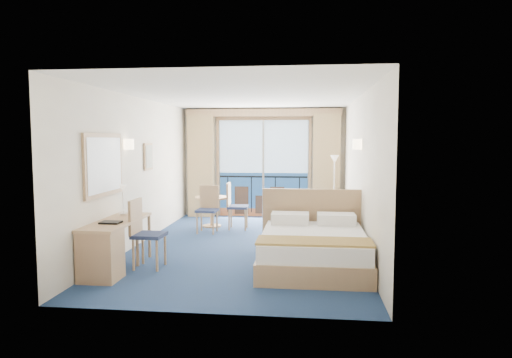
{
  "coord_description": "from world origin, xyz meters",
  "views": [
    {
      "loc": [
        1.08,
        -8.08,
        1.94
      ],
      "look_at": [
        0.15,
        0.2,
        1.21
      ],
      "focal_mm": 32.0,
      "sensor_mm": 36.0,
      "label": 1
    }
  ],
  "objects_px": {
    "floor_lamp": "(334,171)",
    "desk_chair": "(143,229)",
    "bed": "(313,247)",
    "round_table": "(212,204)",
    "nightstand": "(344,230)",
    "desk": "(104,249)",
    "table_chair_b": "(208,206)",
    "armchair": "(323,208)",
    "table_chair_a": "(234,203)"
  },
  "relations": [
    {
      "from": "nightstand",
      "to": "table_chair_b",
      "type": "relative_size",
      "value": 0.59
    },
    {
      "from": "armchair",
      "to": "bed",
      "type": "bearing_deg",
      "value": 61.27
    },
    {
      "from": "round_table",
      "to": "table_chair_a",
      "type": "height_order",
      "value": "table_chair_a"
    },
    {
      "from": "desk",
      "to": "nightstand",
      "type": "bearing_deg",
      "value": 34.01
    },
    {
      "from": "armchair",
      "to": "floor_lamp",
      "type": "distance_m",
      "value": 0.95
    },
    {
      "from": "desk_chair",
      "to": "table_chair_a",
      "type": "distance_m",
      "value": 3.22
    },
    {
      "from": "bed",
      "to": "nightstand",
      "type": "bearing_deg",
      "value": 68.87
    },
    {
      "from": "armchair",
      "to": "table_chair_b",
      "type": "height_order",
      "value": "table_chair_b"
    },
    {
      "from": "table_chair_a",
      "to": "floor_lamp",
      "type": "bearing_deg",
      "value": -64.9
    },
    {
      "from": "desk",
      "to": "table_chair_b",
      "type": "height_order",
      "value": "table_chair_b"
    },
    {
      "from": "armchair",
      "to": "desk",
      "type": "xyz_separation_m",
      "value": [
        -3.17,
        -4.34,
        0.03
      ]
    },
    {
      "from": "armchair",
      "to": "floor_lamp",
      "type": "xyz_separation_m",
      "value": [
        0.27,
        0.43,
        0.81
      ]
    },
    {
      "from": "bed",
      "to": "table_chair_b",
      "type": "relative_size",
      "value": 2.12
    },
    {
      "from": "desk",
      "to": "round_table",
      "type": "bearing_deg",
      "value": 79.57
    },
    {
      "from": "desk_chair",
      "to": "table_chair_b",
      "type": "distance_m",
      "value": 2.75
    },
    {
      "from": "bed",
      "to": "table_chair_a",
      "type": "height_order",
      "value": "bed"
    },
    {
      "from": "nightstand",
      "to": "desk_chair",
      "type": "xyz_separation_m",
      "value": [
        -3.12,
        -1.79,
        0.3
      ]
    },
    {
      "from": "table_chair_b",
      "to": "round_table",
      "type": "bearing_deg",
      "value": 96.72
    },
    {
      "from": "nightstand",
      "to": "desk",
      "type": "relative_size",
      "value": 0.36
    },
    {
      "from": "bed",
      "to": "desk_chair",
      "type": "height_order",
      "value": "bed"
    },
    {
      "from": "round_table",
      "to": "table_chair_a",
      "type": "bearing_deg",
      "value": -21.88
    },
    {
      "from": "desk_chair",
      "to": "table_chair_b",
      "type": "relative_size",
      "value": 1.07
    },
    {
      "from": "desk_chair",
      "to": "table_chair_b",
      "type": "xyz_separation_m",
      "value": [
        0.39,
        2.72,
        -0.04
      ]
    },
    {
      "from": "table_chair_a",
      "to": "round_table",
      "type": "bearing_deg",
      "value": 66.19
    },
    {
      "from": "nightstand",
      "to": "desk",
      "type": "distance_m",
      "value": 4.2
    },
    {
      "from": "bed",
      "to": "armchair",
      "type": "distance_m",
      "value": 3.49
    },
    {
      "from": "floor_lamp",
      "to": "desk_chair",
      "type": "xyz_separation_m",
      "value": [
        -3.08,
        -4.21,
        -0.6
      ]
    },
    {
      "from": "floor_lamp",
      "to": "table_chair_b",
      "type": "distance_m",
      "value": 3.14
    },
    {
      "from": "nightstand",
      "to": "desk",
      "type": "xyz_separation_m",
      "value": [
        -3.48,
        -2.35,
        0.12
      ]
    },
    {
      "from": "nightstand",
      "to": "armchair",
      "type": "bearing_deg",
      "value": 98.97
    },
    {
      "from": "armchair",
      "to": "table_chair_a",
      "type": "distance_m",
      "value": 2.05
    },
    {
      "from": "bed",
      "to": "desk_chair",
      "type": "distance_m",
      "value": 2.58
    },
    {
      "from": "desk",
      "to": "desk_chair",
      "type": "distance_m",
      "value": 0.69
    },
    {
      "from": "table_chair_a",
      "to": "table_chair_b",
      "type": "distance_m",
      "value": 0.62
    },
    {
      "from": "desk_chair",
      "to": "table_chair_a",
      "type": "xyz_separation_m",
      "value": [
        0.88,
        3.09,
        -0.02
      ]
    },
    {
      "from": "armchair",
      "to": "round_table",
      "type": "relative_size",
      "value": 1.12
    },
    {
      "from": "bed",
      "to": "table_chair_b",
      "type": "height_order",
      "value": "bed"
    },
    {
      "from": "floor_lamp",
      "to": "round_table",
      "type": "relative_size",
      "value": 2.11
    },
    {
      "from": "nightstand",
      "to": "bed",
      "type": "bearing_deg",
      "value": -111.13
    },
    {
      "from": "bed",
      "to": "desk_chair",
      "type": "xyz_separation_m",
      "value": [
        -2.55,
        -0.31,
        0.28
      ]
    },
    {
      "from": "table_chair_a",
      "to": "table_chair_b",
      "type": "bearing_deg",
      "value": 125.82
    },
    {
      "from": "desk",
      "to": "round_table",
      "type": "height_order",
      "value": "desk"
    },
    {
      "from": "round_table",
      "to": "floor_lamp",
      "type": "bearing_deg",
      "value": 18.35
    },
    {
      "from": "bed",
      "to": "floor_lamp",
      "type": "distance_m",
      "value": 4.04
    },
    {
      "from": "desk_chair",
      "to": "desk",
      "type": "bearing_deg",
      "value": 148.41
    },
    {
      "from": "bed",
      "to": "table_chair_a",
      "type": "bearing_deg",
      "value": 120.86
    },
    {
      "from": "nightstand",
      "to": "round_table",
      "type": "relative_size",
      "value": 0.77
    },
    {
      "from": "nightstand",
      "to": "floor_lamp",
      "type": "relative_size",
      "value": 0.36
    },
    {
      "from": "bed",
      "to": "round_table",
      "type": "bearing_deg",
      "value": 126.24
    },
    {
      "from": "bed",
      "to": "desk",
      "type": "bearing_deg",
      "value": -163.4
    }
  ]
}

